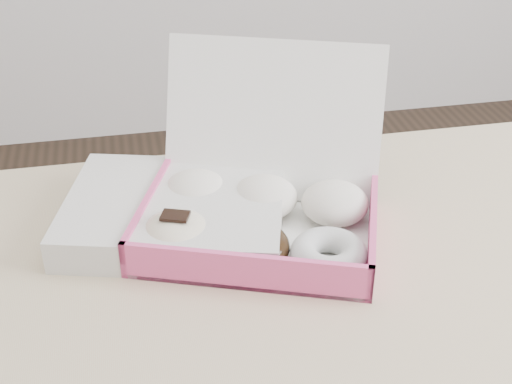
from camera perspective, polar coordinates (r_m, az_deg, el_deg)
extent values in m
cube|color=tan|center=(0.85, 16.83, -9.05)|extent=(1.20, 0.80, 0.04)
cube|color=white|center=(0.89, 0.18, -3.53)|extent=(0.34, 0.30, 0.01)
cube|color=#E34D88|center=(0.80, -0.96, -6.41)|extent=(0.27, 0.11, 0.05)
cube|color=white|center=(0.96, 1.12, 0.90)|extent=(0.27, 0.11, 0.05)
cube|color=#E34D88|center=(0.90, -8.55, -1.61)|extent=(0.08, 0.20, 0.05)
cube|color=#E34D88|center=(0.87, 9.28, -3.19)|extent=(0.08, 0.20, 0.05)
cube|color=white|center=(0.94, 1.35, 5.78)|extent=(0.30, 0.18, 0.20)
ellipsoid|color=white|center=(0.93, -4.86, 0.07)|extent=(0.11, 0.11, 0.05)
ellipsoid|color=white|center=(0.91, 0.66, -0.40)|extent=(0.11, 0.11, 0.05)
ellipsoid|color=white|center=(0.91, 6.32, -0.87)|extent=(0.11, 0.11, 0.05)
ellipsoid|color=beige|center=(0.85, -6.39, -3.36)|extent=(0.11, 0.11, 0.05)
cube|color=black|center=(0.84, -6.49, -1.90)|extent=(0.04, 0.03, 0.00)
torus|color=black|center=(0.84, -0.35, -4.41)|extent=(0.12, 0.12, 0.03)
torus|color=silver|center=(0.83, 5.84, -4.96)|extent=(0.12, 0.12, 0.03)
cube|color=white|center=(0.90, -6.50, -1.64)|extent=(0.32, 0.28, 0.04)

